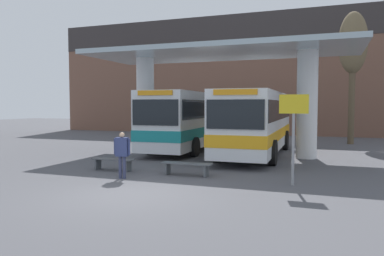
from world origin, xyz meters
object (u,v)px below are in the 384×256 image
at_px(transit_bus_center_bay, 257,120).
at_px(waiting_bench_mid_platform, 187,166).
at_px(info_sign_platform, 294,121).
at_px(pedestrian_waiting, 122,150).
at_px(waiting_bench_near_pillar, 113,162).
at_px(poplar_tree_behind_left, 353,46).
at_px(transit_bus_left_bay, 193,118).

xyz_separation_m(transit_bus_center_bay, waiting_bench_mid_platform, (-1.34, -6.52, -1.44)).
xyz_separation_m(info_sign_platform, pedestrian_waiting, (-5.63, -0.92, -1.07)).
xyz_separation_m(waiting_bench_near_pillar, info_sign_platform, (6.81, -0.36, 1.71)).
distance_m(pedestrian_waiting, poplar_tree_behind_left, 18.08).
relative_size(info_sign_platform, poplar_tree_behind_left, 0.34).
height_order(waiting_bench_near_pillar, info_sign_platform, info_sign_platform).
xyz_separation_m(transit_bus_center_bay, info_sign_platform, (2.41, -6.88, 0.27)).
xyz_separation_m(transit_bus_left_bay, poplar_tree_behind_left, (8.87, 5.92, 4.54)).
bearing_deg(waiting_bench_near_pillar, poplar_tree_behind_left, 56.59).
bearing_deg(transit_bus_center_bay, waiting_bench_mid_platform, 77.30).
bearing_deg(transit_bus_center_bay, transit_bus_left_bay, -22.04).
height_order(waiting_bench_near_pillar, waiting_bench_mid_platform, same).
relative_size(transit_bus_center_bay, waiting_bench_near_pillar, 6.07).
bearing_deg(waiting_bench_mid_platform, poplar_tree_behind_left, 66.21).
bearing_deg(waiting_bench_mid_platform, info_sign_platform, -5.51).
height_order(transit_bus_left_bay, transit_bus_center_bay, transit_bus_left_bay).
bearing_deg(poplar_tree_behind_left, waiting_bench_mid_platform, -113.79).
relative_size(waiting_bench_mid_platform, pedestrian_waiting, 1.16).
bearing_deg(pedestrian_waiting, poplar_tree_behind_left, 52.48).
xyz_separation_m(transit_bus_left_bay, transit_bus_center_bay, (4.04, -1.54, -0.01)).
distance_m(waiting_bench_mid_platform, poplar_tree_behind_left, 16.42).
distance_m(info_sign_platform, pedestrian_waiting, 5.81).
bearing_deg(info_sign_platform, transit_bus_left_bay, 127.40).
distance_m(waiting_bench_near_pillar, waiting_bench_mid_platform, 3.06).
relative_size(waiting_bench_mid_platform, poplar_tree_behind_left, 0.22).
height_order(info_sign_platform, pedestrian_waiting, info_sign_platform).
height_order(waiting_bench_mid_platform, info_sign_platform, info_sign_platform).
distance_m(transit_bus_left_bay, pedestrian_waiting, 9.42).
height_order(transit_bus_center_bay, pedestrian_waiting, transit_bus_center_bay).
bearing_deg(transit_bus_left_bay, transit_bus_center_bay, 157.52).
bearing_deg(transit_bus_left_bay, waiting_bench_mid_platform, 106.97).
height_order(transit_bus_left_bay, poplar_tree_behind_left, poplar_tree_behind_left).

